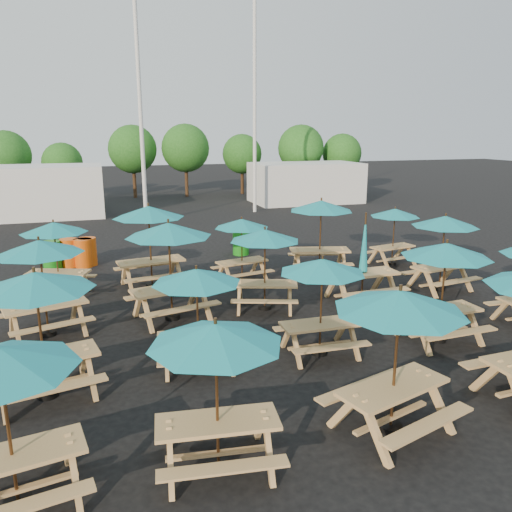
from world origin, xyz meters
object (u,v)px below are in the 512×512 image
object	(u,v)px
picnic_unit_8	(399,310)
picnic_unit_9	(322,272)
waste_bin_4	(241,242)
picnic_unit_1	(36,289)
picnic_unit_6	(169,236)
waste_bin_3	(83,253)
picnic_unit_2	(40,253)
picnic_unit_13	(446,257)
waste_bin_0	(52,255)
picnic_unit_18	(445,226)
picnic_unit_3	(54,232)
waste_bin_2	(88,252)
picnic_unit_15	(321,210)
picnic_unit_10	(265,240)
waste_bin_1	(69,253)
picnic_unit_7	(149,217)
picnic_unit_0	(0,369)
picnic_unit_4	(216,344)
picnic_unit_11	(242,227)
picnic_unit_5	(197,283)
picnic_unit_19	(395,216)
picnic_unit_14	(363,266)

from	to	relation	value
picnic_unit_8	picnic_unit_9	distance (m)	2.93
waste_bin_4	picnic_unit_1	bearing A→B (deg)	-124.08
picnic_unit_6	waste_bin_3	bearing A→B (deg)	96.78
picnic_unit_2	picnic_unit_13	size ratio (longest dim) A/B	1.05
picnic_unit_2	picnic_unit_13	bearing A→B (deg)	-36.15
picnic_unit_9	waste_bin_0	bearing A→B (deg)	125.12
picnic_unit_8	picnic_unit_13	size ratio (longest dim) A/B	1.08
picnic_unit_1	picnic_unit_18	xyz separation A→B (m)	(10.72, 3.14, -0.07)
picnic_unit_3	waste_bin_2	xyz separation A→B (m)	(0.75, 3.34, -1.38)
picnic_unit_15	picnic_unit_9	bearing A→B (deg)	-100.18
picnic_unit_2	picnic_unit_10	xyz separation A→B (m)	(5.39, 0.17, -0.09)
waste_bin_0	waste_bin_1	size ratio (longest dim) A/B	1.00
picnic_unit_7	picnic_unit_15	bearing A→B (deg)	-11.30
waste_bin_1	picnic_unit_0	bearing A→B (deg)	-90.64
picnic_unit_4	waste_bin_0	world-z (taller)	picnic_unit_4
picnic_unit_7	picnic_unit_11	size ratio (longest dim) A/B	1.24
picnic_unit_3	picnic_unit_2	bearing A→B (deg)	-72.18
picnic_unit_9	picnic_unit_13	bearing A→B (deg)	-2.13
picnic_unit_9	picnic_unit_5	bearing A→B (deg)	177.20
picnic_unit_15	picnic_unit_8	bearing A→B (deg)	-93.11
picnic_unit_15	waste_bin_1	distance (m)	8.87
picnic_unit_7	waste_bin_3	xyz separation A→B (m)	(-2.03, 3.05, -1.66)
picnic_unit_10	picnic_unit_19	bearing A→B (deg)	46.21
picnic_unit_2	picnic_unit_3	world-z (taller)	picnic_unit_2
picnic_unit_9	picnic_unit_11	bearing A→B (deg)	92.60
picnic_unit_6	waste_bin_0	size ratio (longest dim) A/B	2.57
picnic_unit_8	waste_bin_0	bearing A→B (deg)	99.95
picnic_unit_6	picnic_unit_18	distance (m)	8.02
picnic_unit_1	picnic_unit_6	distance (m)	4.16
picnic_unit_11	picnic_unit_19	size ratio (longest dim) A/B	1.00
waste_bin_2	picnic_unit_6	bearing A→B (deg)	-71.29
picnic_unit_5	picnic_unit_8	bearing A→B (deg)	-43.53
picnic_unit_11	picnic_unit_14	xyz separation A→B (m)	(2.68, -2.85, -0.70)
picnic_unit_6	picnic_unit_19	distance (m)	8.79
picnic_unit_5	waste_bin_3	bearing A→B (deg)	112.83
waste_bin_4	picnic_unit_19	bearing A→B (deg)	-33.17
picnic_unit_8	picnic_unit_10	world-z (taller)	picnic_unit_8
picnic_unit_5	waste_bin_3	distance (m)	9.20
waste_bin_3	picnic_unit_19	bearing A→B (deg)	-16.02
picnic_unit_9	waste_bin_3	bearing A→B (deg)	120.20
picnic_unit_5	picnic_unit_11	bearing A→B (deg)	73.51
picnic_unit_10	picnic_unit_3	bearing A→B (deg)	171.14
waste_bin_3	picnic_unit_4	bearing A→B (deg)	-80.46
picnic_unit_19	picnic_unit_18	bearing A→B (deg)	-105.15
picnic_unit_4	picnic_unit_13	bearing A→B (deg)	32.34
picnic_unit_11	picnic_unit_14	world-z (taller)	picnic_unit_14
picnic_unit_5	waste_bin_1	xyz separation A→B (m)	(-2.82, 8.98, -1.29)
waste_bin_1	waste_bin_2	xyz separation A→B (m)	(0.61, -0.01, 0.00)
picnic_unit_1	waste_bin_4	size ratio (longest dim) A/B	2.38
picnic_unit_14	picnic_unit_6	bearing A→B (deg)	175.81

